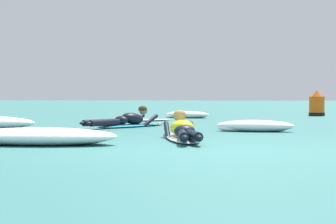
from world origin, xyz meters
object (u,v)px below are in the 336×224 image
object	(u,v)px
surfer_far	(128,121)
drifting_surfboard	(140,120)
surfer_near	(183,132)
channel_marker_buoy	(317,106)

from	to	relation	value
surfer_far	drifting_surfboard	world-z (taller)	surfer_far
surfer_near	surfer_far	size ratio (longest dim) A/B	1.08
drifting_surfboard	channel_marker_buoy	xyz separation A→B (m)	(5.64, 4.83, 0.33)
surfer_far	channel_marker_buoy	world-z (taller)	channel_marker_buoy
drifting_surfboard	channel_marker_buoy	world-z (taller)	channel_marker_buoy
surfer_near	drifting_surfboard	xyz separation A→B (m)	(-1.75, 6.92, -0.10)
surfer_near	channel_marker_buoy	size ratio (longest dim) A/B	2.85
surfer_far	channel_marker_buoy	bearing A→B (deg)	55.44
surfer_near	channel_marker_buoy	distance (m)	12.38
surfer_near	surfer_far	world-z (taller)	same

